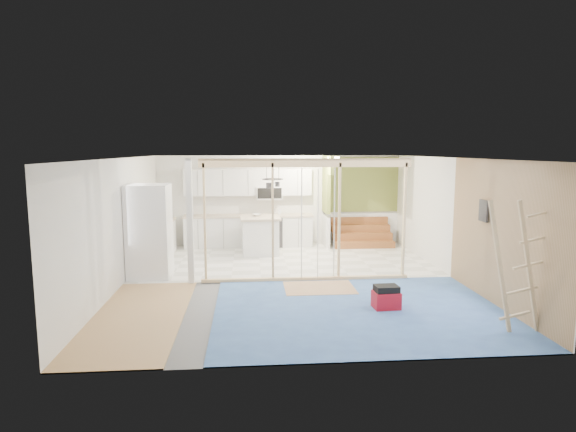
{
  "coord_description": "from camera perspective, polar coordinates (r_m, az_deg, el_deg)",
  "views": [
    {
      "loc": [
        -0.9,
        -9.87,
        2.77
      ],
      "look_at": [
        -0.03,
        0.6,
        1.32
      ],
      "focal_mm": 30.0,
      "sensor_mm": 36.0,
      "label": 1
    }
  ],
  "objects": [
    {
      "name": "ceiling_light",
      "position": [
        13.08,
        5.42,
        6.85
      ],
      "size": [
        0.32,
        0.32,
        0.08
      ],
      "primitive_type": "cylinder",
      "color": "#FFEABF",
      "rests_on": "room"
    },
    {
      "name": "sheathing_panel",
      "position": [
        9.13,
        24.03,
        -2.08
      ],
      "size": [
        0.02,
        4.0,
        2.6
      ],
      "primitive_type": "cube",
      "color": "tan",
      "rests_on": "room"
    },
    {
      "name": "bowl",
      "position": [
        12.82,
        -3.72,
        0.12
      ],
      "size": [
        0.28,
        0.28,
        0.06
      ],
      "primitive_type": "imported",
      "rotation": [
        0.0,
        0.0,
        0.22
      ],
      "color": "silver",
      "rests_on": "island"
    },
    {
      "name": "room",
      "position": [
        10.02,
        0.46,
        -0.55
      ],
      "size": [
        7.01,
        8.01,
        2.61
      ],
      "color": "slate",
      "rests_on": "ground"
    },
    {
      "name": "toolbox",
      "position": [
        8.69,
        11.56,
        -9.48
      ],
      "size": [
        0.47,
        0.36,
        0.43
      ],
      "rotation": [
        0.0,
        0.0,
        0.06
      ],
      "color": "#B0101E",
      "rests_on": "room"
    },
    {
      "name": "floor_overlays",
      "position": [
        10.36,
        0.83,
        -7.58
      ],
      "size": [
        7.0,
        8.0,
        0.03
      ],
      "color": "white",
      "rests_on": "room"
    },
    {
      "name": "island",
      "position": [
        12.78,
        -3.33,
        -2.35
      ],
      "size": [
        1.08,
        1.08,
        1.01
      ],
      "rotation": [
        0.0,
        0.0,
        0.05
      ],
      "color": "white",
      "rests_on": "room"
    },
    {
      "name": "stud_frame",
      "position": [
        9.96,
        -1.09,
        1.17
      ],
      "size": [
        4.66,
        0.14,
        2.6
      ],
      "color": "beige",
      "rests_on": "room"
    },
    {
      "name": "green_partition",
      "position": [
        13.97,
        7.47,
        0.31
      ],
      "size": [
        2.25,
        1.51,
        2.6
      ],
      "color": "olive",
      "rests_on": "room"
    },
    {
      "name": "upper_cabinets",
      "position": [
        13.72,
        -4.49,
        3.89
      ],
      "size": [
        3.6,
        0.41,
        0.85
      ],
      "color": "silver",
      "rests_on": "room"
    },
    {
      "name": "soap_bottle_b",
      "position": [
        13.79,
        -1.0,
        0.61
      ],
      "size": [
        0.09,
        0.09,
        0.18
      ],
      "primitive_type": "imported",
      "rotation": [
        0.0,
        0.0,
        -0.04
      ],
      "color": "silver",
      "rests_on": "base_cabinets"
    },
    {
      "name": "electrical_panel",
      "position": [
        9.58,
        22.17,
        0.58
      ],
      "size": [
        0.04,
        0.3,
        0.4
      ],
      "primitive_type": "cube",
      "color": "#35353A",
      "rests_on": "room"
    },
    {
      "name": "pot_rack",
      "position": [
        11.8,
        -1.86,
        4.12
      ],
      "size": [
        0.52,
        0.52,
        0.72
      ],
      "color": "black",
      "rests_on": "room"
    },
    {
      "name": "fridge",
      "position": [
        10.83,
        -16.06,
        -1.75
      ],
      "size": [
        0.88,
        0.85,
        2.03
      ],
      "rotation": [
        0.0,
        0.0,
        -0.0
      ],
      "color": "white",
      "rests_on": "room"
    },
    {
      "name": "base_cabinets",
      "position": [
        13.45,
        -7.7,
        -2.04
      ],
      "size": [
        4.45,
        2.24,
        0.93
      ],
      "color": "silver",
      "rests_on": "room"
    },
    {
      "name": "soap_bottle_a",
      "position": [
        13.78,
        -11.38,
        0.63
      ],
      "size": [
        0.14,
        0.14,
        0.27
      ],
      "primitive_type": "imported",
      "rotation": [
        0.0,
        0.0,
        0.41
      ],
      "color": "silver",
      "rests_on": "base_cabinets"
    },
    {
      "name": "ladder",
      "position": [
        7.99,
        25.61,
        -5.43
      ],
      "size": [
        1.09,
        0.06,
        2.03
      ],
      "rotation": [
        0.0,
        0.0,
        0.02
      ],
      "color": "tan",
      "rests_on": "room"
    }
  ]
}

